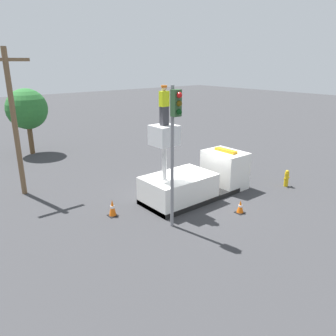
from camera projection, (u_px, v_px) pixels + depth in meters
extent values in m
plane|color=#38383A|center=(190.00, 198.00, 16.90)|extent=(120.00, 120.00, 0.00)
cube|color=black|center=(191.00, 196.00, 16.86)|extent=(5.13, 2.29, 0.24)
cube|color=white|center=(179.00, 189.00, 16.18)|extent=(3.48, 2.23, 1.41)
cube|color=white|center=(225.00, 169.00, 18.14)|extent=(1.66, 2.23, 2.02)
cube|color=black|center=(235.00, 160.00, 18.52)|extent=(0.03, 1.90, 0.81)
cube|color=orange|center=(226.00, 151.00, 17.80)|extent=(0.36, 1.34, 0.14)
cylinder|color=silver|center=(164.00, 162.00, 15.15)|extent=(0.22, 0.22, 1.78)
cube|color=silver|center=(164.00, 135.00, 14.76)|extent=(1.08, 1.08, 0.90)
cube|color=#38383D|center=(164.00, 116.00, 14.49)|extent=(0.34, 0.26, 0.84)
cube|color=#D1E519|center=(164.00, 99.00, 14.26)|extent=(0.40, 0.26, 0.66)
sphere|color=beige|center=(164.00, 88.00, 14.12)|extent=(0.23, 0.23, 0.23)
cylinder|color=orange|center=(164.00, 86.00, 14.09)|extent=(0.26, 0.26, 0.09)
cylinder|color=gray|center=(172.00, 160.00, 13.14)|extent=(0.14, 0.14, 5.87)
cube|color=#2D512D|center=(176.00, 103.00, 12.28)|extent=(0.34, 0.28, 1.00)
sphere|color=red|center=(179.00, 95.00, 12.05)|extent=(0.22, 0.22, 0.22)
sphere|color=#503C07|center=(179.00, 104.00, 12.14)|extent=(0.22, 0.22, 0.22)
sphere|color=#083710|center=(179.00, 112.00, 12.24)|extent=(0.22, 0.22, 0.22)
cylinder|color=gold|center=(286.00, 180.00, 18.36)|extent=(0.23, 0.23, 0.80)
sphere|color=gold|center=(287.00, 172.00, 18.22)|extent=(0.20, 0.20, 0.20)
cylinder|color=gold|center=(285.00, 179.00, 18.23)|extent=(0.12, 0.09, 0.09)
cylinder|color=gold|center=(288.00, 178.00, 18.44)|extent=(0.12, 0.09, 0.09)
cube|color=black|center=(113.00, 215.00, 14.95)|extent=(0.41, 0.41, 0.03)
cone|color=orange|center=(112.00, 208.00, 14.83)|extent=(0.34, 0.34, 0.80)
cylinder|color=white|center=(112.00, 207.00, 14.82)|extent=(0.18, 0.18, 0.11)
cube|color=black|center=(240.00, 212.00, 15.24)|extent=(0.39, 0.39, 0.03)
cone|color=orange|center=(240.00, 207.00, 15.15)|extent=(0.33, 0.33, 0.63)
cylinder|color=white|center=(240.00, 206.00, 15.14)|extent=(0.17, 0.17, 0.09)
cylinder|color=brown|center=(31.00, 138.00, 24.71)|extent=(0.36, 0.36, 2.35)
sphere|color=#286B2D|center=(27.00, 109.00, 24.03)|extent=(2.97, 2.97, 2.97)
cylinder|color=brown|center=(15.00, 125.00, 16.34)|extent=(0.26, 0.26, 7.39)
cube|color=brown|center=(5.00, 60.00, 15.38)|extent=(2.20, 0.16, 0.16)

